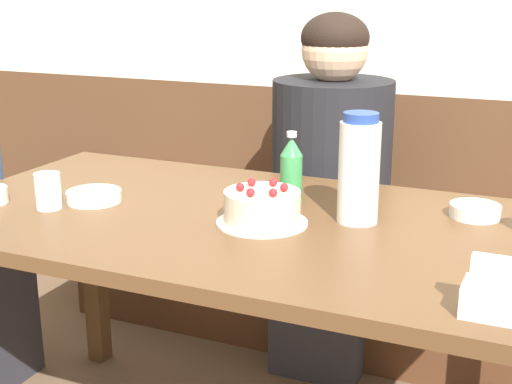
% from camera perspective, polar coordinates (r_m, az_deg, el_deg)
% --- Properties ---
extents(bench_seat, '(2.01, 0.38, 0.47)m').
position_cam_1_polar(bench_seat, '(2.64, 6.17, -7.15)').
color(bench_seat, '#56331E').
rests_on(bench_seat, ground_plane).
extents(dining_table, '(1.52, 0.84, 0.74)m').
position_cam_1_polar(dining_table, '(1.76, -1.67, -4.53)').
color(dining_table, brown).
rests_on(dining_table, ground_plane).
extents(birthday_cake, '(0.22, 0.22, 0.10)m').
position_cam_1_polar(birthday_cake, '(1.66, 0.49, -1.27)').
color(birthday_cake, white).
rests_on(birthday_cake, dining_table).
extents(water_pitcher, '(0.10, 0.10, 0.26)m').
position_cam_1_polar(water_pitcher, '(1.67, 8.24, 1.80)').
color(water_pitcher, white).
rests_on(water_pitcher, dining_table).
extents(soju_bottle, '(0.06, 0.06, 0.18)m').
position_cam_1_polar(soju_bottle, '(1.83, 2.84, 1.86)').
color(soju_bottle, '#388E4C').
rests_on(soju_bottle, dining_table).
extents(napkin_holder, '(0.11, 0.08, 0.11)m').
position_cam_1_polar(napkin_holder, '(1.28, 18.63, -7.80)').
color(napkin_holder, white).
rests_on(napkin_holder, dining_table).
extents(bowl_rice_small, '(0.12, 0.12, 0.03)m').
position_cam_1_polar(bowl_rice_small, '(1.80, 17.12, -1.45)').
color(bowl_rice_small, white).
rests_on(bowl_rice_small, dining_table).
extents(bowl_side_dish, '(0.14, 0.14, 0.03)m').
position_cam_1_polar(bowl_side_dish, '(1.89, -12.83, -0.33)').
color(bowl_side_dish, white).
rests_on(bowl_side_dish, dining_table).
extents(glass_shot_small, '(0.06, 0.06, 0.09)m').
position_cam_1_polar(glass_shot_small, '(1.85, -16.31, 0.08)').
color(glass_shot_small, silver).
rests_on(glass_shot_small, dining_table).
extents(person_teal_shirt, '(0.39, 0.39, 1.20)m').
position_cam_1_polar(person_teal_shirt, '(2.37, 5.96, -0.34)').
color(person_teal_shirt, '#33333D').
rests_on(person_teal_shirt, ground_plane).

